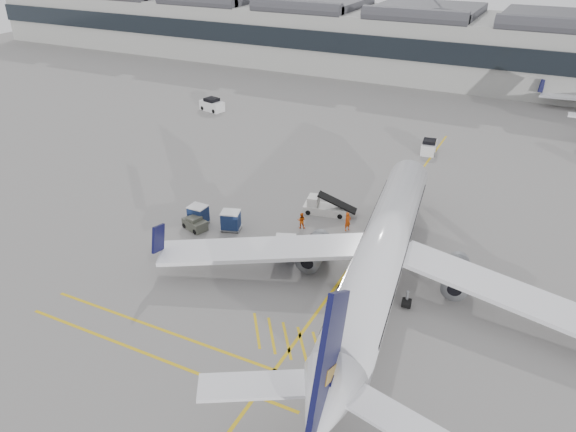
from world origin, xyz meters
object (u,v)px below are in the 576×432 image
at_px(airliner_main, 381,255).
at_px(ramp_agent_a, 348,222).
at_px(baggage_cart_a, 316,247).
at_px(belt_loader, 324,207).
at_px(pushback_tug, 195,224).
at_px(ramp_agent_b, 301,220).

bearing_deg(airliner_main, ramp_agent_a, 118.12).
height_order(baggage_cart_a, ramp_agent_a, baggage_cart_a).
bearing_deg(baggage_cart_a, airliner_main, 6.65).
relative_size(belt_loader, baggage_cart_a, 2.32).
xyz_separation_m(airliner_main, belt_loader, (-8.98, 10.00, -2.44)).
distance_m(baggage_cart_a, pushback_tug, 12.37).
height_order(belt_loader, baggage_cart_a, belt_loader).
bearing_deg(ramp_agent_a, pushback_tug, 144.80).
height_order(ramp_agent_a, pushback_tug, ramp_agent_a).
bearing_deg(belt_loader, ramp_agent_b, -112.78).
distance_m(airliner_main, ramp_agent_b, 11.74).
bearing_deg(ramp_agent_b, baggage_cart_a, 112.27).
distance_m(airliner_main, baggage_cart_a, 6.86).
bearing_deg(ramp_agent_a, ramp_agent_b, 139.62).
bearing_deg(pushback_tug, baggage_cart_a, 20.79).
distance_m(airliner_main, belt_loader, 13.66).
height_order(airliner_main, belt_loader, airliner_main).
height_order(baggage_cart_a, ramp_agent_b, baggage_cart_a).
bearing_deg(baggage_cart_a, belt_loader, 131.92).
relative_size(baggage_cart_a, pushback_tug, 0.88).
distance_m(airliner_main, pushback_tug, 18.86).
relative_size(baggage_cart_a, ramp_agent_a, 1.26).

